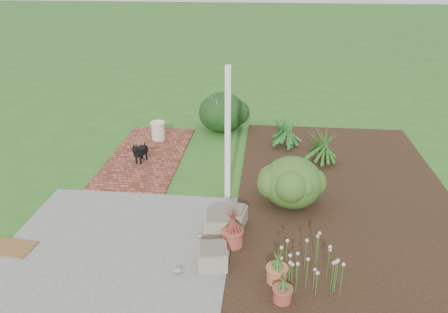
# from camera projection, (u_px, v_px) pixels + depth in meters

# --- Properties ---
(ground) EXTENTS (80.00, 80.00, 0.00)m
(ground) POSITION_uv_depth(u_px,v_px,m) (211.00, 199.00, 8.18)
(ground) COLOR #315B1C
(ground) RESTS_ON ground
(concrete_patio) EXTENTS (3.50, 3.50, 0.04)m
(concrete_patio) POSITION_uv_depth(u_px,v_px,m) (116.00, 250.00, 6.71)
(concrete_patio) COLOR slate
(concrete_patio) RESTS_ON ground
(brick_path) EXTENTS (1.60, 3.50, 0.04)m
(brick_path) POSITION_uv_depth(u_px,v_px,m) (147.00, 156.00, 9.92)
(brick_path) COLOR #5A2A1C
(brick_path) RESTS_ON ground
(garden_bed) EXTENTS (4.00, 7.00, 0.03)m
(garden_bed) POSITION_uv_depth(u_px,v_px,m) (343.00, 192.00, 8.39)
(garden_bed) COLOR black
(garden_bed) RESTS_ON ground
(veranda_post) EXTENTS (0.10, 0.10, 2.50)m
(veranda_post) POSITION_uv_depth(u_px,v_px,m) (228.00, 135.00, 7.73)
(veranda_post) COLOR white
(veranda_post) RESTS_ON ground
(stone_trough_near) EXTENTS (0.49, 0.49, 0.28)m
(stone_trough_near) POSITION_uv_depth(u_px,v_px,m) (212.00, 257.00, 6.30)
(stone_trough_near) COLOR #7C6D5F
(stone_trough_near) RESTS_ON concrete_patio
(stone_trough_mid) EXTENTS (0.52, 0.52, 0.32)m
(stone_trough_mid) POSITION_uv_depth(u_px,v_px,m) (220.00, 224.00, 7.04)
(stone_trough_mid) COLOR gray
(stone_trough_mid) RESTS_ON concrete_patio
(stone_trough_far) EXTENTS (0.49, 0.49, 0.28)m
(stone_trough_far) POSITION_uv_depth(u_px,v_px,m) (233.00, 217.00, 7.26)
(stone_trough_far) COLOR gray
(stone_trough_far) RESTS_ON concrete_patio
(coir_doormat) EXTENTS (0.68, 0.48, 0.02)m
(coir_doormat) POSITION_uv_depth(u_px,v_px,m) (13.00, 247.00, 6.72)
(coir_doormat) COLOR brown
(coir_doormat) RESTS_ON concrete_patio
(black_dog) EXTENTS (0.24, 0.51, 0.45)m
(black_dog) POSITION_uv_depth(u_px,v_px,m) (140.00, 151.00, 9.43)
(black_dog) COLOR black
(black_dog) RESTS_ON brick_path
(cream_ceramic_urn) EXTENTS (0.41, 0.41, 0.44)m
(cream_ceramic_urn) POSITION_uv_depth(u_px,v_px,m) (158.00, 131.00, 10.68)
(cream_ceramic_urn) COLOR beige
(cream_ceramic_urn) RESTS_ON brick_path
(evergreen_shrub) EXTENTS (1.28, 1.28, 0.92)m
(evergreen_shrub) POSITION_uv_depth(u_px,v_px,m) (292.00, 181.00, 7.79)
(evergreen_shrub) COLOR #1E4012
(evergreen_shrub) RESTS_ON garden_bed
(agapanthus_clump_back) EXTENTS (1.12, 1.12, 0.91)m
(agapanthus_clump_back) POSITION_uv_depth(u_px,v_px,m) (321.00, 143.00, 9.37)
(agapanthus_clump_back) COLOR #0C3D10
(agapanthus_clump_back) RESTS_ON garden_bed
(agapanthus_clump_front) EXTENTS (0.97, 0.97, 0.86)m
(agapanthus_clump_front) POSITION_uv_depth(u_px,v_px,m) (285.00, 129.00, 10.23)
(agapanthus_clump_front) COLOR #0E3811
(agapanthus_clump_front) RESTS_ON garden_bed
(pink_flower_patch) EXTENTS (1.14, 1.14, 0.57)m
(pink_flower_patch) POSITION_uv_depth(u_px,v_px,m) (309.00, 262.00, 5.99)
(pink_flower_patch) COLOR #113D0F
(pink_flower_patch) RESTS_ON garden_bed
(terracotta_pot_bronze) EXTENTS (0.35, 0.35, 0.27)m
(terracotta_pot_bronze) POSITION_uv_depth(u_px,v_px,m) (232.00, 237.00, 6.77)
(terracotta_pot_bronze) COLOR #974733
(terracotta_pot_bronze) RESTS_ON garden_bed
(terracotta_pot_small_left) EXTENTS (0.27, 0.27, 0.20)m
(terracotta_pot_small_left) POSITION_uv_depth(u_px,v_px,m) (282.00, 295.00, 5.66)
(terracotta_pot_small_left) COLOR brown
(terracotta_pot_small_left) RESTS_ON garden_bed
(terracotta_pot_small_right) EXTENTS (0.31, 0.31, 0.24)m
(terracotta_pot_small_right) POSITION_uv_depth(u_px,v_px,m) (277.00, 274.00, 6.00)
(terracotta_pot_small_right) COLOR #B3653C
(terracotta_pot_small_right) RESTS_ON garden_bed
(purple_flowering_bush) EXTENTS (1.40, 1.40, 1.03)m
(purple_flowering_bush) POSITION_uv_depth(u_px,v_px,m) (222.00, 111.00, 11.25)
(purple_flowering_bush) COLOR black
(purple_flowering_bush) RESTS_ON ground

